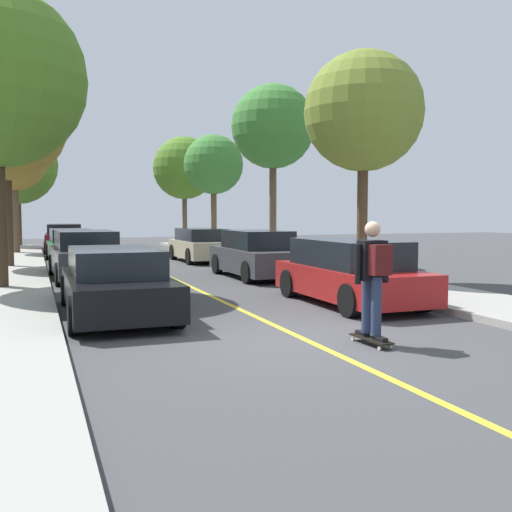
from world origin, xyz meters
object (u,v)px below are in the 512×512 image
object	(u,v)px
street_tree_right_near	(273,127)
fire_hydrant	(344,268)
parked_car_left_far	(71,245)
parked_car_right_far	(201,245)
parked_car_left_nearest	(115,283)
street_tree_left_near	(6,121)
skateboarder	(373,272)
parked_car_left_near	(86,256)
street_tree_right_nearest	(364,112)
street_tree_right_farthest	(184,168)
parked_car_right_near	(257,255)
skateboard	(371,339)
parked_car_left_farthest	(64,238)
street_tree_left_farthest	(17,165)
street_tree_right_far	(214,165)
parked_car_right_nearest	(350,272)
street_tree_left_far	(13,158)

from	to	relation	value
street_tree_right_near	fire_hydrant	xyz separation A→B (m)	(-0.70, -6.73, -4.69)
parked_car_left_far	parked_car_right_far	distance (m)	5.28
parked_car_left_nearest	parked_car_right_far	xyz separation A→B (m)	(4.88, 11.55, 0.04)
street_tree_left_near	street_tree_right_near	world-z (taller)	street_tree_left_near
skateboarder	fire_hydrant	bearing A→B (deg)	63.85
parked_car_left_near	street_tree_right_nearest	bearing A→B (deg)	-28.56
parked_car_left_far	street_tree_right_farthest	size ratio (longest dim) A/B	0.64
parked_car_right_near	street_tree_right_farthest	world-z (taller)	street_tree_right_farthest
fire_hydrant	parked_car_left_near	bearing A→B (deg)	147.07
parked_car_left_nearest	street_tree_right_nearest	bearing A→B (deg)	21.69
parked_car_left_near	street_tree_right_near	distance (m)	8.77
street_tree_left_near	skateboard	distance (m)	16.24
street_tree_left_near	parked_car_right_far	bearing A→B (deg)	7.84
parked_car_left_nearest	parked_car_right_far	size ratio (longest dim) A/B	1.14
parked_car_left_farthest	parked_car_right_near	bearing A→B (deg)	-70.97
street_tree_right_nearest	skateboard	distance (m)	9.03
street_tree_left_near	street_tree_right_farthest	xyz separation A→B (m)	(9.29, 12.48, -0.44)
skateboard	street_tree_right_nearest	bearing A→B (deg)	59.97
street_tree_left_near	street_tree_right_farthest	bearing A→B (deg)	53.34
street_tree_left_near	street_tree_left_farthest	bearing A→B (deg)	90.00
parked_car_right_near	street_tree_right_nearest	world-z (taller)	street_tree_right_nearest
parked_car_left_farthest	fire_hydrant	world-z (taller)	parked_car_left_farthest
street_tree_left_near	street_tree_right_farthest	world-z (taller)	street_tree_left_near
parked_car_left_farthest	skateboard	distance (m)	23.53
parked_car_left_far	street_tree_right_far	distance (m)	8.72
parked_car_right_far	street_tree_right_near	world-z (taller)	street_tree_right_near
parked_car_left_nearest	street_tree_left_farthest	xyz separation A→B (m)	(-2.20, 24.46, 4.05)
skateboard	parked_car_left_nearest	bearing A→B (deg)	129.28
parked_car_left_farthest	street_tree_right_far	size ratio (longest dim) A/B	0.79
parked_car_right_nearest	street_tree_left_farthest	distance (m)	26.11
parked_car_left_far	skateboard	world-z (taller)	parked_car_left_far
parked_car_right_near	street_tree_left_far	bearing A→B (deg)	118.88
street_tree_right_farthest	skateboarder	bearing A→B (deg)	-98.19
parked_car_left_near	street_tree_right_far	xyz separation A→B (m)	(7.08, 10.35, 3.67)
parked_car_right_near	street_tree_right_nearest	distance (m)	5.18
parked_car_right_nearest	skateboarder	distance (m)	3.99
street_tree_left_far	skateboarder	xyz separation A→B (m)	(5.40, -22.03, -3.42)
street_tree_right_nearest	skateboard	world-z (taller)	street_tree_right_nearest
parked_car_right_near	fire_hydrant	bearing A→B (deg)	-60.94
parked_car_left_near	street_tree_right_nearest	xyz separation A→B (m)	(7.08, -3.86, 4.00)
street_tree_right_farthest	skateboard	xyz separation A→B (m)	(-3.89, -26.96, -4.54)
parked_car_left_far	street_tree_right_farthest	world-z (taller)	street_tree_right_farthest
parked_car_left_farthest	skateboard	world-z (taller)	parked_car_left_farthest
parked_car_right_nearest	skateboard	bearing A→B (deg)	-115.33
skateboarder	street_tree_right_far	bearing A→B (deg)	79.50
street_tree_left_farthest	street_tree_right_farthest	world-z (taller)	street_tree_left_farthest
street_tree_right_near	parked_car_right_nearest	bearing A→B (deg)	-102.90
street_tree_left_far	street_tree_right_nearest	world-z (taller)	street_tree_right_nearest
parked_car_left_near	parked_car_right_nearest	xyz separation A→B (m)	(4.88, -7.02, -0.01)
street_tree_left_farthest	street_tree_right_farthest	xyz separation A→B (m)	(9.29, -1.41, -0.05)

